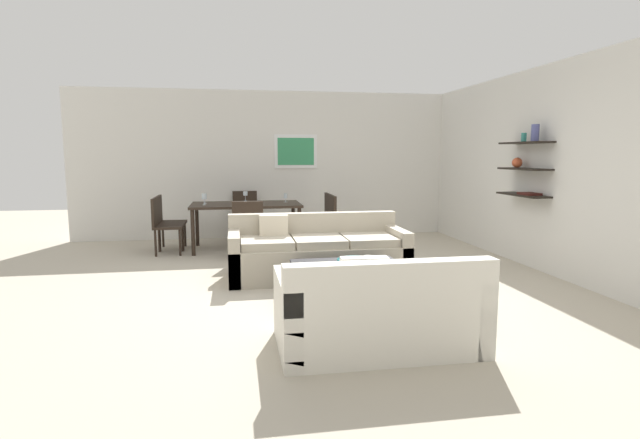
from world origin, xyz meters
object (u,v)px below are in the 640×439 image
object	(u,v)px
candle_jar	(368,259)
dining_chair_left_near	(163,222)
dining_chair_right_far	(321,215)
dining_chair_head	(245,212)
wine_glass_left_near	(204,197)
wine_glass_head	(245,194)
sofa_beige	(317,254)
loveseat_white	(378,312)
decorative_bowl	(355,262)
dining_table	(246,208)
dining_chair_foot	(248,226)
dining_chair_right_near	(326,218)
wine_glass_right_far	(286,196)
wine_glass_left_far	(205,197)
dining_chair_left_far	(167,218)
coffee_table	(350,284)

from	to	relation	value
candle_jar	dining_chair_left_near	size ratio (longest dim) A/B	0.10
dining_chair_right_far	dining_chair_head	distance (m)	1.45
dining_chair_right_far	wine_glass_left_near	world-z (taller)	wine_glass_left_near
wine_glass_head	sofa_beige	bearing A→B (deg)	-71.10
loveseat_white	decorative_bowl	bearing A→B (deg)	84.25
dining_table	dining_chair_foot	size ratio (longest dim) A/B	2.00
dining_chair_right_near	dining_chair_right_far	size ratio (longest dim) A/B	1.00
wine_glass_head	candle_jar	bearing A→B (deg)	-70.41
wine_glass_right_far	loveseat_white	bearing A→B (deg)	-86.45
wine_glass_left_far	sofa_beige	bearing A→B (deg)	-55.03
wine_glass_left_far	dining_chair_foot	bearing A→B (deg)	-56.87
candle_jar	loveseat_white	bearing A→B (deg)	-102.04
loveseat_white	dining_chair_right_far	size ratio (longest dim) A/B	1.81
dining_chair_right_near	dining_table	bearing A→B (deg)	170.38
candle_jar	dining_chair_foot	distance (m)	2.47
dining_chair_right_near	wine_glass_left_far	xyz separation A→B (m)	(-1.95, 0.34, 0.35)
wine_glass_right_far	decorative_bowl	bearing A→B (deg)	-82.78
dining_chair_left_far	wine_glass_left_near	xyz separation A→B (m)	(0.63, -0.34, 0.38)
decorative_bowl	dining_chair_left_far	size ratio (longest dim) A/B	0.45
dining_chair_head	wine_glass_head	xyz separation A→B (m)	(-0.00, -0.47, 0.37)
coffee_table	wine_glass_right_far	xyz separation A→B (m)	(-0.34, 3.28, 0.66)
wine_glass_right_far	dining_chair_head	bearing A→B (deg)	130.55
decorative_bowl	dining_chair_left_far	xyz separation A→B (m)	(-2.36, 3.33, 0.09)
sofa_beige	dining_chair_head	distance (m)	3.04
dining_chair_left_far	wine_glass_head	distance (m)	1.35
candle_jar	dining_chair_head	size ratio (longest dim) A/B	0.10
loveseat_white	dining_chair_foot	world-z (taller)	dining_chair_foot
coffee_table	dining_chair_right_near	world-z (taller)	dining_chair_right_near
dining_table	wine_glass_left_near	size ratio (longest dim) A/B	9.53
coffee_table	dining_chair_left_near	xyz separation A→B (m)	(-2.29, 2.95, 0.31)
wine_glass_left_far	loveseat_white	bearing A→B (deg)	-70.50
dining_chair_foot	wine_glass_head	bearing A→B (deg)	90.00
dining_chair_left_near	dining_table	bearing A→B (deg)	9.62
sofa_beige	wine_glass_right_far	world-z (taller)	wine_glass_right_far
candle_jar	dining_chair_right_far	size ratio (longest dim) A/B	0.10
wine_glass_left_far	coffee_table	bearing A→B (deg)	-63.19
wine_glass_left_far	dining_chair_right_far	bearing A→B (deg)	2.88
candle_jar	wine_glass_left_near	size ratio (longest dim) A/B	0.46
dining_chair_right_far	dining_chair_right_near	bearing A→B (deg)	-90.00
dining_chair_foot	dining_chair_head	bearing A→B (deg)	90.00
candle_jar	dining_chair_left_far	world-z (taller)	dining_chair_left_far
candle_jar	wine_glass_right_far	bearing A→B (deg)	100.26
dining_chair_left_near	wine_glass_left_near	distance (m)	0.74
loveseat_white	wine_glass_left_near	world-z (taller)	wine_glass_left_near
coffee_table	dining_chair_head	distance (m)	4.19
coffee_table	wine_glass_head	distance (m)	3.79
coffee_table	wine_glass_head	bearing A→B (deg)	105.57
dining_table	wine_glass_left_far	size ratio (longest dim) A/B	10.83
coffee_table	dining_chair_left_far	bearing A→B (deg)	124.06
wine_glass_left_near	dining_chair_right_far	bearing A→B (deg)	9.85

